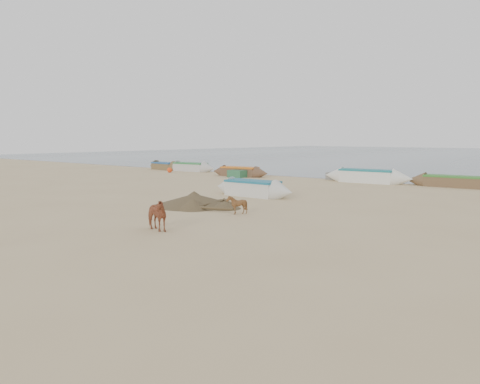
# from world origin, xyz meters

# --- Properties ---
(ground) EXTENTS (140.00, 140.00, 0.00)m
(ground) POSITION_xyz_m (0.00, 0.00, 0.00)
(ground) COLOR tan
(ground) RESTS_ON ground
(cow_adult) EXTENTS (1.48, 0.89, 1.16)m
(cow_adult) POSITION_xyz_m (-0.25, -0.53, 0.58)
(cow_adult) COLOR #994F32
(cow_adult) RESTS_ON ground
(calf_front) EXTENTS (0.93, 0.87, 0.84)m
(calf_front) POSITION_xyz_m (-0.25, 4.09, 0.42)
(calf_front) COLOR brown
(calf_front) RESTS_ON ground
(near_canoe) EXTENTS (5.33, 1.30, 0.90)m
(near_canoe) POSITION_xyz_m (-3.53, 9.51, 0.45)
(near_canoe) COLOR silver
(near_canoe) RESTS_ON ground
(debris_pile) EXTENTS (4.67, 4.67, 0.57)m
(debris_pile) POSITION_xyz_m (-3.58, 4.84, 0.29)
(debris_pile) COLOR brown
(debris_pile) RESTS_ON ground
(waterline_canoes) EXTENTS (55.05, 3.91, 0.97)m
(waterline_canoes) POSITION_xyz_m (0.95, 20.75, 0.43)
(waterline_canoes) COLOR brown
(waterline_canoes) RESTS_ON ground
(beach_clutter) EXTENTS (44.98, 5.56, 0.64)m
(beach_clutter) POSITION_xyz_m (4.76, 19.81, 0.30)
(beach_clutter) COLOR #2D6440
(beach_clutter) RESTS_ON ground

